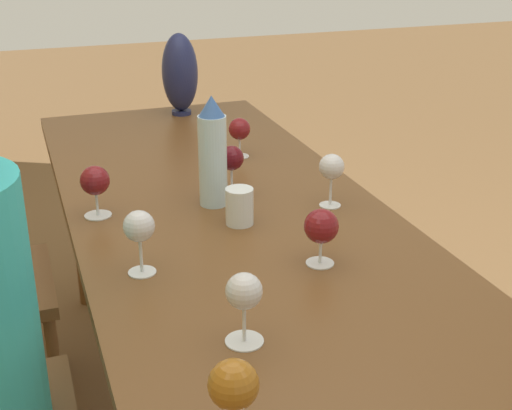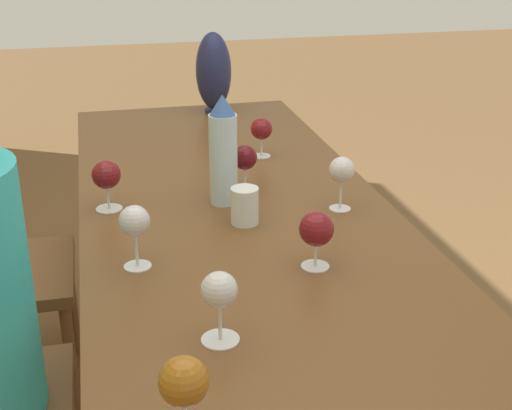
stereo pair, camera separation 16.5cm
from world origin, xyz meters
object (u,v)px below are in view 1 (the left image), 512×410
(vase, at_px, (180,73))
(wine_glass_0, at_px, (239,130))
(wine_glass_7, at_px, (244,294))
(water_bottle, at_px, (213,153))
(wine_glass_1, at_px, (332,168))
(wine_glass_3, at_px, (95,182))
(wine_glass_5, at_px, (139,228))
(wine_glass_6, at_px, (231,160))
(water_tumbler, at_px, (241,206))
(wine_glass_4, at_px, (321,227))
(wine_glass_2, at_px, (233,387))

(vase, height_order, wine_glass_0, vase)
(wine_glass_7, bearing_deg, water_bottle, -11.38)
(wine_glass_1, relative_size, wine_glass_3, 1.07)
(wine_glass_5, distance_m, wine_glass_6, 0.51)
(water_bottle, relative_size, wine_glass_7, 2.12)
(water_tumbler, distance_m, wine_glass_3, 0.38)
(wine_glass_4, bearing_deg, wine_glass_6, 6.45)
(water_bottle, xyz_separation_m, wine_glass_3, (0.02, 0.30, -0.05))
(wine_glass_1, bearing_deg, vase, 8.66)
(wine_glass_5, bearing_deg, wine_glass_6, -40.08)
(wine_glass_0, bearing_deg, water_tumbler, 162.33)
(water_bottle, xyz_separation_m, wine_glass_5, (-0.32, 0.26, -0.04))
(wine_glass_5, bearing_deg, wine_glass_0, -33.46)
(wine_glass_0, xyz_separation_m, wine_glass_2, (-1.24, 0.42, 0.01))
(wine_glass_1, height_order, wine_glass_4, wine_glass_1)
(vase, bearing_deg, wine_glass_6, 175.80)
(water_tumbler, relative_size, wine_glass_0, 0.74)
(water_bottle, height_order, wine_glass_7, water_bottle)
(wine_glass_3, bearing_deg, wine_glass_1, -103.05)
(wine_glass_0, xyz_separation_m, wine_glass_7, (-1.00, 0.32, 0.01))
(vase, distance_m, wine_glass_6, 0.84)
(water_bottle, height_order, wine_glass_1, water_bottle)
(wine_glass_4, xyz_separation_m, wine_glass_5, (0.09, 0.38, 0.02))
(wine_glass_1, bearing_deg, wine_glass_5, 110.87)
(wine_glass_3, bearing_deg, wine_glass_7, -165.51)
(water_bottle, relative_size, wine_glass_5, 2.03)
(water_tumbler, xyz_separation_m, wine_glass_1, (0.03, -0.26, 0.06))
(wine_glass_6, bearing_deg, wine_glass_4, -173.55)
(wine_glass_1, relative_size, wine_glass_2, 1.04)
(wine_glass_0, bearing_deg, vase, 5.55)
(water_bottle, xyz_separation_m, wine_glass_0, (0.35, -0.19, -0.06))
(vase, height_order, wine_glass_6, vase)
(wine_glass_6, bearing_deg, vase, -4.20)
(water_bottle, xyz_separation_m, wine_glass_1, (-0.11, -0.29, -0.04))
(wine_glass_1, relative_size, wine_glass_4, 1.10)
(wine_glass_2, relative_size, wine_glass_3, 1.03)
(wine_glass_3, relative_size, wine_glass_7, 0.97)
(wine_glass_1, height_order, wine_glass_5, wine_glass_5)
(water_bottle, height_order, wine_glass_3, water_bottle)
(wine_glass_1, xyz_separation_m, wine_glass_3, (0.14, 0.59, -0.01))
(water_tumbler, distance_m, wine_glass_5, 0.34)
(vase, xyz_separation_m, wine_glass_2, (-1.80, 0.36, -0.06))
(wine_glass_5, bearing_deg, wine_glass_3, 7.90)
(wine_glass_6, bearing_deg, wine_glass_7, 164.20)
(wine_glass_7, bearing_deg, wine_glass_2, 158.20)
(wine_glass_7, bearing_deg, wine_glass_4, -47.34)
(water_bottle, distance_m, wine_glass_1, 0.31)
(water_bottle, xyz_separation_m, water_tumbler, (-0.15, -0.03, -0.10))
(wine_glass_4, height_order, wine_glass_7, wine_glass_7)
(vase, distance_m, wine_glass_7, 1.58)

